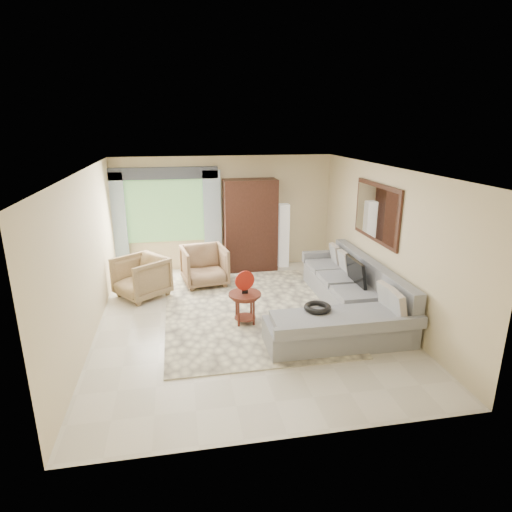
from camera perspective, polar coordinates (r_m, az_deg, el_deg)
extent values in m
plane|color=silver|center=(7.57, -1.40, -8.49)|extent=(6.00, 6.00, 0.00)
cube|color=#F5ECC1|center=(7.91, -0.94, -7.24)|extent=(3.01, 4.01, 0.02)
cube|color=gray|center=(8.44, 11.62, -4.58)|extent=(0.90, 2.40, 0.40)
cube|color=gray|center=(6.85, 11.07, -9.92)|extent=(2.30, 0.80, 0.40)
cube|color=gray|center=(8.08, 15.16, -2.43)|extent=(0.20, 3.20, 0.50)
cube|color=gray|center=(9.46, 8.89, -0.02)|extent=(0.90, 0.16, 0.22)
cube|color=gray|center=(6.35, 12.69, -9.38)|extent=(2.30, 0.10, 0.18)
cube|color=black|center=(7.95, 13.18, -2.06)|extent=(0.14, 0.74, 0.48)
torus|color=black|center=(6.78, 8.21, -6.81)|extent=(0.43, 0.43, 0.09)
cylinder|color=#441A12|center=(7.23, -1.50, -5.13)|extent=(0.55, 0.55, 0.04)
cylinder|color=#441A12|center=(7.35, -1.48, -7.20)|extent=(0.37, 0.37, 0.50)
cylinder|color=#A51D10|center=(7.14, -1.51, -3.29)|extent=(0.34, 0.10, 0.34)
imported|color=#9C8255|center=(8.69, -15.06, -2.74)|extent=(1.23, 1.23, 0.81)
imported|color=olive|center=(9.09, -6.89, -1.31)|extent=(1.02, 1.04, 0.83)
imported|color=#999999|center=(9.91, -15.95, -1.27)|extent=(0.56, 0.52, 0.51)
cube|color=black|center=(9.85, -0.78, 4.13)|extent=(1.20, 0.55, 2.10)
cube|color=silver|center=(10.14, 3.64, 2.73)|extent=(0.24, 0.24, 1.50)
cube|color=#669E59|center=(9.89, -12.00, 5.89)|extent=(1.80, 0.04, 1.40)
cube|color=#9EB7CC|center=(9.94, -17.99, 4.00)|extent=(0.40, 0.08, 2.30)
cube|color=#9EB7CC|center=(9.88, -5.82, 4.68)|extent=(0.40, 0.08, 2.30)
cube|color=#1E232D|center=(9.70, -12.33, 10.73)|extent=(2.40, 0.12, 0.26)
cube|color=black|center=(8.06, 15.79, 5.61)|extent=(0.04, 1.70, 1.05)
cube|color=white|center=(8.05, 15.63, 5.60)|extent=(0.02, 1.54, 0.90)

